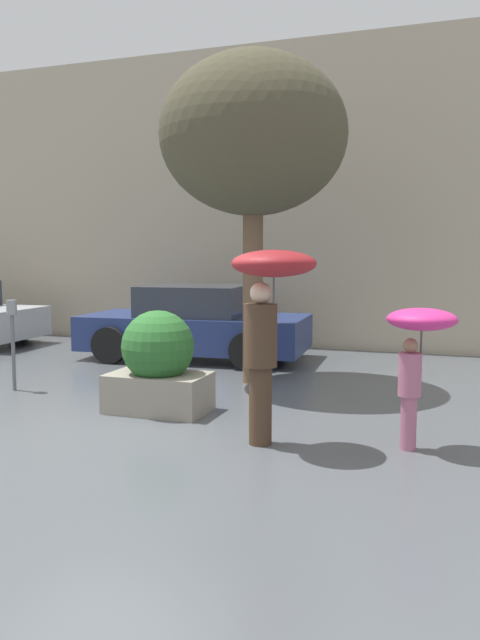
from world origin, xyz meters
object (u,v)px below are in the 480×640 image
(person_adult, at_px, (268,301))
(person_child, at_px, (418,339))
(parking_meter, at_px, (12,326))
(planter_box, at_px, (158,364))
(street_tree, at_px, (253,137))
(parked_car_near, at_px, (195,325))

(person_adult, height_order, person_child, person_adult)
(person_child, xyz_separation_m, parking_meter, (-5.40, 0.92, -0.17))
(person_adult, xyz_separation_m, person_child, (1.38, 0.34, -0.35))
(planter_box, distance_m, person_adult, 2.02)
(planter_box, distance_m, street_tree, 3.60)
(planter_box, height_order, parking_meter, parking_meter)
(parking_meter, bearing_deg, parked_car_near, 68.17)
(parking_meter, bearing_deg, person_child, -9.66)
(parked_car_near, xyz_separation_m, parking_meter, (-1.32, -3.29, 0.30))
(person_child, relative_size, parking_meter, 1.09)
(parking_meter, bearing_deg, planter_box, -9.47)
(person_adult, height_order, street_tree, street_tree)
(street_tree, bearing_deg, person_child, -45.70)
(planter_box, height_order, street_tree, street_tree)
(planter_box, xyz_separation_m, street_tree, (0.54, 2.00, 2.95))
(person_adult, bearing_deg, parking_meter, 177.79)
(parked_car_near, xyz_separation_m, street_tree, (1.63, -1.69, 2.92))
(person_adult, distance_m, parking_meter, 4.25)
(planter_box, xyz_separation_m, parked_car_near, (-1.09, 3.69, 0.03))
(person_adult, bearing_deg, planter_box, 167.17)
(person_adult, relative_size, street_tree, 0.41)
(planter_box, xyz_separation_m, parking_meter, (-2.41, 0.40, 0.33))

